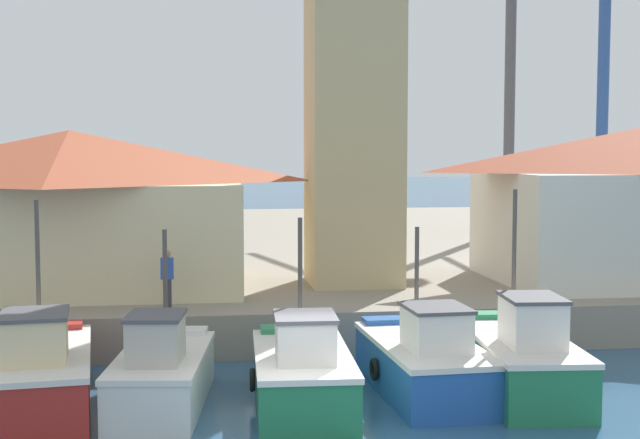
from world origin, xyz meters
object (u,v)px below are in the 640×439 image
Objects in this scene: fishing_boat_left_inner at (302,373)px; warehouse_left at (71,208)px; port_crane_far at (601,102)px; port_crane_near at (506,77)px; fishing_boat_center at (521,358)px; fishing_boat_left_outer at (162,373)px; dock_worker_near_tower at (167,279)px; fishing_boat_far_left at (38,373)px; clock_tower at (354,14)px; fishing_boat_mid_left at (425,361)px.

warehouse_left is (-6.03, 9.65, 2.93)m from fishing_boat_left_inner.
port_crane_near is at bearing 128.19° from port_crane_far.
fishing_boat_left_inner is at bearing -175.35° from fishing_boat_center.
fishing_boat_center is 0.32× the size of port_crane_far.
port_crane_near reaches higher than fishing_boat_left_inner.
port_crane_near is (16.79, 26.03, 8.46)m from fishing_boat_left_outer.
warehouse_left is at bearing 124.60° from dock_worker_near_tower.
fishing_boat_far_left is at bearing 178.55° from fishing_boat_center.
port_crane_near is 5.48m from port_crane_far.
port_crane_near reaches higher than fishing_boat_far_left.
port_crane_near is at bearing 40.31° from warehouse_left.
clock_tower is 1.05× the size of port_crane_far.
fishing_boat_mid_left is at bearing -113.04° from port_crane_near.
port_crane_far reaches higher than warehouse_left.
port_crane_near is 12.26× the size of dock_worker_near_tower.
fishing_boat_mid_left is 12.41m from clock_tower.
dock_worker_near_tower is (-0.02, 4.75, 1.31)m from fishing_boat_left_outer.
fishing_boat_mid_left is 2.17m from fishing_boat_center.
fishing_boat_center reaches higher than fishing_boat_left_outer.
clock_tower reaches higher than warehouse_left.
dock_worker_near_tower is (-2.98, 5.23, 1.30)m from fishing_boat_left_inner.
fishing_boat_left_inner is 0.27× the size of clock_tower.
dock_worker_near_tower is at bearing -139.54° from port_crane_far.
clock_tower reaches higher than fishing_boat_center.
clock_tower is 1.65× the size of warehouse_left.
port_crane_near reaches higher than fishing_boat_mid_left.
dock_worker_near_tower is (-7.98, 4.82, 1.24)m from fishing_boat_center.
port_crane_far is at bearing 52.59° from fishing_boat_left_inner.
fishing_boat_far_left is 0.51× the size of warehouse_left.
port_crane_near is (11.11, 17.25, -0.49)m from clock_tower.
port_crane_far is at bearing 28.77° from warehouse_left.
clock_tower is at bearing 73.60° from fishing_boat_left_inner.
fishing_boat_left_inner is at bearing -117.56° from port_crane_near.
fishing_boat_left_outer is 32.11m from port_crane_near.
fishing_boat_left_inner reaches higher than dock_worker_near_tower.
clock_tower is at bearing 104.36° from fishing_boat_center.
fishing_boat_mid_left is 0.30× the size of port_crane_far.
clock_tower is (2.73, 9.26, 8.93)m from fishing_boat_left_inner.
port_crane_far is (3.27, -4.15, -1.46)m from port_crane_near.
fishing_boat_mid_left is 7.52m from dock_worker_near_tower.
fishing_boat_center is (10.53, -0.27, 0.04)m from fishing_boat_far_left.
fishing_boat_mid_left is at bearing 13.08° from fishing_boat_left_inner.
fishing_boat_center is (7.96, -0.07, 0.07)m from fishing_boat_left_outer.
fishing_boat_left_inner is 0.24× the size of port_crane_near.
fishing_boat_center is (4.99, 0.41, 0.06)m from fishing_boat_left_inner.
fishing_boat_left_inner is 2.97× the size of dock_worker_near_tower.
warehouse_left reaches higher than fishing_boat_left_inner.
fishing_boat_far_left is at bearing -86.85° from warehouse_left.
fishing_boat_mid_left is (2.84, 0.66, -0.01)m from fishing_boat_left_inner.
fishing_boat_left_outer is 0.27× the size of clock_tower.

